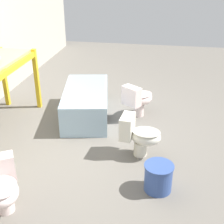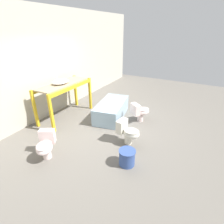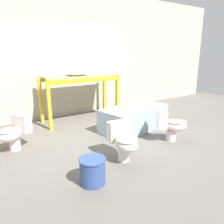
{
  "view_description": "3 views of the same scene",
  "coord_description": "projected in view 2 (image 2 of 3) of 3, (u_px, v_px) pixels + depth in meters",
  "views": [
    {
      "loc": [
        -4.11,
        -1.4,
        2.51
      ],
      "look_at": [
        -0.2,
        -0.71,
        0.55
      ],
      "focal_mm": 50.0,
      "sensor_mm": 36.0,
      "label": 1
    },
    {
      "loc": [
        -3.73,
        -2.51,
        2.61
      ],
      "look_at": [
        -0.21,
        -0.6,
        0.66
      ],
      "focal_mm": 28.0,
      "sensor_mm": 36.0,
      "label": 2
    },
    {
      "loc": [
        -2.25,
        -3.66,
        1.66
      ],
      "look_at": [
        -0.3,
        -0.7,
        0.68
      ],
      "focal_mm": 35.0,
      "sensor_mm": 36.0,
      "label": 3
    }
  ],
  "objects": [
    {
      "name": "sink_basin",
      "position": [
        61.0,
        82.0,
        5.15
      ],
      "size": [
        0.55,
        0.42,
        0.21
      ],
      "color": "white",
      "rests_on": "shelving_rack"
    },
    {
      "name": "bucket_white",
      "position": [
        127.0,
        157.0,
        3.63
      ],
      "size": [
        0.35,
        0.35,
        0.35
      ],
      "color": "#334C8C",
      "rests_on": "ground_plane"
    },
    {
      "name": "warehouse_wall_rear",
      "position": [
        45.0,
        65.0,
        5.25
      ],
      "size": [
        10.8,
        0.08,
        3.2
      ],
      "color": "#B2AD9E",
      "rests_on": "ground_plane"
    },
    {
      "name": "ground_plane",
      "position": [
        98.0,
        125.0,
        5.17
      ],
      "size": [
        12.0,
        12.0,
        0.0
      ],
      "primitive_type": "plane",
      "color": "#666059"
    },
    {
      "name": "toilet_extra",
      "position": [
        140.0,
        111.0,
        5.28
      ],
      "size": [
        0.64,
        0.59,
        0.59
      ],
      "rotation": [
        0.0,
        0.0,
        0.94
      ],
      "color": "silver",
      "rests_on": "ground_plane"
    },
    {
      "name": "toilet_far",
      "position": [
        46.0,
        145.0,
        3.77
      ],
      "size": [
        0.65,
        0.56,
        0.59
      ],
      "rotation": [
        0.0,
        0.0,
        -1.04
      ],
      "color": "silver",
      "rests_on": "ground_plane"
    },
    {
      "name": "toilet_near",
      "position": [
        128.0,
        132.0,
        4.25
      ],
      "size": [
        0.38,
        0.59,
        0.59
      ],
      "rotation": [
        0.0,
        0.0,
        -0.1
      ],
      "color": "silver",
      "rests_on": "ground_plane"
    },
    {
      "name": "shelving_rack",
      "position": [
        64.0,
        90.0,
        5.29
      ],
      "size": [
        1.84,
        0.71,
        1.11
      ],
      "color": "gold",
      "rests_on": "ground_plane"
    },
    {
      "name": "bathtub_main",
      "position": [
        112.0,
        109.0,
        5.54
      ],
      "size": [
        1.64,
        1.01,
        0.5
      ],
      "rotation": [
        0.0,
        0.0,
        0.19
      ],
      "color": "#99B7CC",
      "rests_on": "ground_plane"
    }
  ]
}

